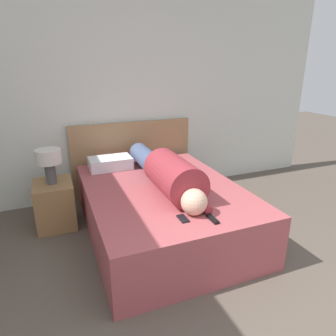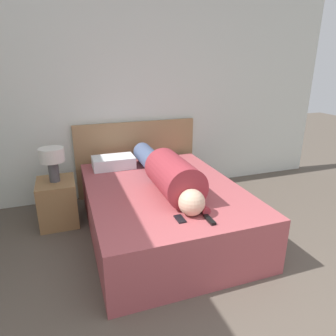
{
  "view_description": "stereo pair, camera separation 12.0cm",
  "coord_description": "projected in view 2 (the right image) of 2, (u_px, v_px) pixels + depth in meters",
  "views": [
    {
      "loc": [
        -1.08,
        -0.56,
        1.71
      ],
      "look_at": [
        -0.08,
        1.93,
        0.77
      ],
      "focal_mm": 32.0,
      "sensor_mm": 36.0,
      "label": 1
    },
    {
      "loc": [
        -0.97,
        -0.6,
        1.71
      ],
      "look_at": [
        -0.08,
        1.93,
        0.77
      ],
      "focal_mm": 32.0,
      "sensor_mm": 36.0,
      "label": 2
    }
  ],
  "objects": [
    {
      "name": "wall_back",
      "position": [
        140.0,
        97.0,
        3.88
      ],
      "size": [
        5.56,
        0.06,
        2.6
      ],
      "color": "silver",
      "rests_on": "ground_plane"
    },
    {
      "name": "bed",
      "position": [
        163.0,
        209.0,
        3.15
      ],
      "size": [
        1.5,
        2.0,
        0.52
      ],
      "color": "#A84C51",
      "rests_on": "ground_plane"
    },
    {
      "name": "headboard",
      "position": [
        137.0,
        158.0,
        4.06
      ],
      "size": [
        1.62,
        0.04,
        0.99
      ],
      "color": "#A37A51",
      "rests_on": "ground_plane"
    },
    {
      "name": "nightstand",
      "position": [
        58.0,
        202.0,
        3.33
      ],
      "size": [
        0.4,
        0.48,
        0.5
      ],
      "color": "olive",
      "rests_on": "ground_plane"
    },
    {
      "name": "table_lamp",
      "position": [
        52.0,
        158.0,
        3.17
      ],
      "size": [
        0.26,
        0.26,
        0.37
      ],
      "color": "#4C4C51",
      "rests_on": "nightstand"
    },
    {
      "name": "person_lying",
      "position": [
        168.0,
        173.0,
        2.97
      ],
      "size": [
        0.38,
        1.71,
        0.38
      ],
      "color": "#DBB293",
      "rests_on": "bed"
    },
    {
      "name": "pillow_near_headboard",
      "position": [
        113.0,
        162.0,
        3.59
      ],
      "size": [
        0.49,
        0.3,
        0.14
      ],
      "color": "white",
      "rests_on": "bed"
    },
    {
      "name": "tv_remote",
      "position": [
        210.0,
        220.0,
        2.38
      ],
      "size": [
        0.04,
        0.15,
        0.02
      ],
      "color": "black",
      "rests_on": "bed"
    },
    {
      "name": "cell_phone",
      "position": [
        180.0,
        219.0,
        2.41
      ],
      "size": [
        0.06,
        0.13,
        0.01
      ],
      "color": "black",
      "rests_on": "bed"
    }
  ]
}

